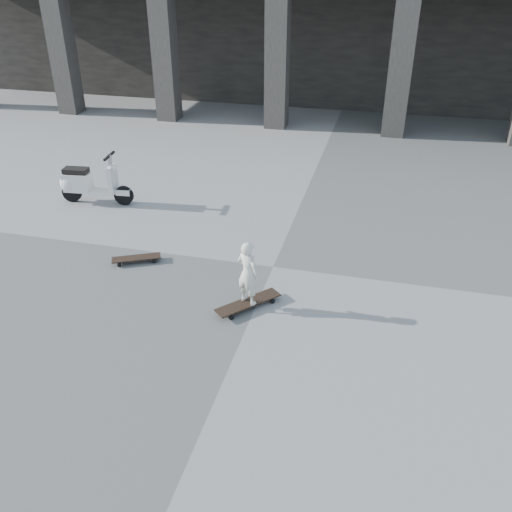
% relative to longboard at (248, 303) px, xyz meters
% --- Properties ---
extents(ground, '(90.00, 90.00, 0.00)m').
position_rel_longboard_xyz_m(ground, '(0.11, 1.31, -0.09)').
color(ground, '#535350').
rests_on(ground, ground).
extents(colonnade, '(28.00, 8.82, 6.00)m').
position_rel_longboard_xyz_m(colonnade, '(0.11, 15.08, 2.95)').
color(colonnade, black).
rests_on(colonnade, ground).
extents(longboard, '(0.91, 0.98, 0.11)m').
position_rel_longboard_xyz_m(longboard, '(0.00, 0.00, 0.00)').
color(longboard, black).
rests_on(longboard, ground).
extents(skateboard_spare, '(0.86, 0.57, 0.10)m').
position_rel_longboard_xyz_m(skateboard_spare, '(-2.29, 0.88, -0.01)').
color(skateboard_spare, black).
rests_on(skateboard_spare, ground).
extents(child, '(0.45, 0.38, 1.04)m').
position_rel_longboard_xyz_m(child, '(0.00, 0.00, 0.54)').
color(child, beige).
rests_on(child, longboard).
extents(scooter, '(1.61, 0.58, 1.13)m').
position_rel_longboard_xyz_m(scooter, '(-4.49, 3.05, 0.36)').
color(scooter, black).
rests_on(scooter, ground).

